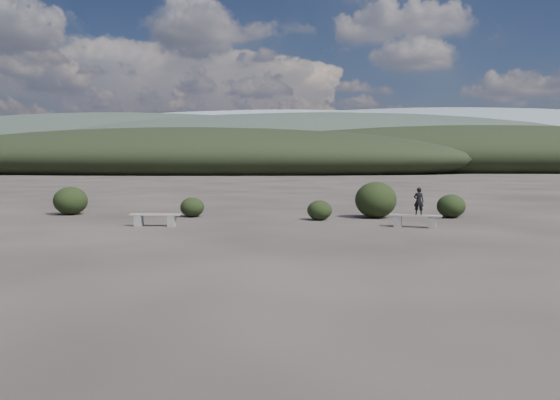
{
  "coord_description": "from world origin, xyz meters",
  "views": [
    {
      "loc": [
        1.34,
        -13.19,
        2.28
      ],
      "look_at": [
        0.2,
        3.5,
        1.1
      ],
      "focal_mm": 35.0,
      "sensor_mm": 36.0,
      "label": 1
    }
  ],
  "objects": [
    {
      "name": "shrub_d",
      "position": [
        3.71,
        9.05,
        0.73
      ],
      "size": [
        1.67,
        1.67,
        1.47
      ],
      "primitive_type": "ellipsoid",
      "color": "black",
      "rests_on": "ground"
    },
    {
      "name": "bench_left",
      "position": [
        -4.36,
        5.57,
        0.27
      ],
      "size": [
        1.78,
        0.4,
        0.44
      ],
      "rotation": [
        0.0,
        0.0,
        0.02
      ],
      "color": "slate",
      "rests_on": "ground"
    },
    {
      "name": "shrub_e",
      "position": [
        6.77,
        9.27,
        0.48
      ],
      "size": [
        1.14,
        1.14,
        0.95
      ],
      "primitive_type": "ellipsoid",
      "color": "black",
      "rests_on": "ground"
    },
    {
      "name": "shrub_a",
      "position": [
        -3.8,
        8.9,
        0.4
      ],
      "size": [
        0.98,
        0.98,
        0.8
      ],
      "primitive_type": "ellipsoid",
      "color": "black",
      "rests_on": "ground"
    },
    {
      "name": "shrub_c",
      "position": [
        1.44,
        8.02,
        0.39
      ],
      "size": [
        0.97,
        0.97,
        0.78
      ],
      "primitive_type": "ellipsoid",
      "color": "black",
      "rests_on": "ground"
    },
    {
      "name": "seated_person",
      "position": [
        4.84,
        5.83,
        0.92
      ],
      "size": [
        0.4,
        0.32,
        0.95
      ],
      "primitive_type": "imported",
      "rotation": [
        0.0,
        0.0,
        2.85
      ],
      "color": "black",
      "rests_on": "bench_right"
    },
    {
      "name": "bench_right",
      "position": [
        4.74,
        5.86,
        0.27
      ],
      "size": [
        1.8,
        0.88,
        0.44
      ],
      "rotation": [
        0.0,
        0.0,
        -0.3
      ],
      "color": "slate",
      "rests_on": "ground"
    },
    {
      "name": "ground",
      "position": [
        0.0,
        0.0,
        0.0
      ],
      "size": [
        1200.0,
        1200.0,
        0.0
      ],
      "primitive_type": "plane",
      "color": "#2C2622",
      "rests_on": "ground"
    },
    {
      "name": "shrub_f",
      "position": [
        -9.24,
        9.49,
        0.6
      ],
      "size": [
        1.42,
        1.42,
        1.2
      ],
      "primitive_type": "ellipsoid",
      "color": "black",
      "rests_on": "ground"
    },
    {
      "name": "mountain_ridges",
      "position": [
        -7.48,
        339.06,
        10.84
      ],
      "size": [
        500.0,
        400.0,
        56.0
      ],
      "color": "black",
      "rests_on": "ground"
    }
  ]
}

